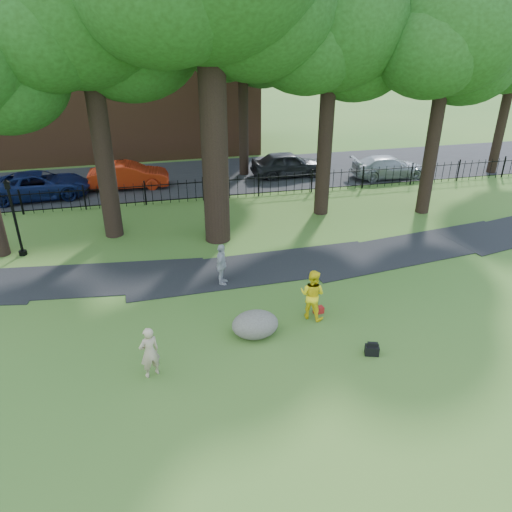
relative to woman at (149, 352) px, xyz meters
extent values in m
plane|color=#356222|center=(3.20, 1.58, -0.79)|extent=(120.00, 120.00, 0.00)
cube|color=black|center=(4.20, 5.48, -0.79)|extent=(36.07, 3.85, 0.03)
cube|color=black|center=(3.20, 17.58, -0.79)|extent=(80.00, 7.00, 0.02)
cube|color=black|center=(3.20, 13.58, 0.23)|extent=(44.00, 0.04, 0.04)
cube|color=black|center=(3.20, 13.58, -0.61)|extent=(44.00, 0.04, 0.04)
cube|color=brown|center=(-0.80, 25.58, 5.21)|extent=(18.00, 8.00, 12.00)
cylinder|color=black|center=(3.20, 8.58, 4.46)|extent=(1.10, 1.10, 10.50)
ellipsoid|color=#1C3B10|center=(5.09, 9.63, 8.51)|extent=(6.72, 6.72, 5.71)
ellipsoid|color=#1C3B10|center=(-4.45, 9.83, 6.03)|extent=(4.80, 4.80, 4.08)
cylinder|color=black|center=(-1.30, 10.08, 3.76)|extent=(0.80, 0.80, 9.10)
ellipsoid|color=#1C3B10|center=(-1.30, 10.08, 8.57)|extent=(7.20, 7.20, 6.12)
ellipsoid|color=#1C3B10|center=(0.32, 10.98, 7.27)|extent=(5.76, 5.76, 4.90)
ellipsoid|color=#1C3B10|center=(-2.74, 9.36, 7.79)|extent=(5.40, 5.40, 4.59)
cylinder|color=black|center=(8.70, 10.58, 3.41)|extent=(0.70, 0.70, 8.40)
ellipsoid|color=#1C3B10|center=(8.70, 10.58, 7.85)|extent=(6.60, 6.60, 5.61)
ellipsoid|color=#1C3B10|center=(10.18, 11.40, 6.65)|extent=(5.28, 5.28, 4.49)
ellipsoid|color=#1C3B10|center=(7.38, 9.92, 7.13)|extent=(4.95, 4.95, 4.21)
cylinder|color=black|center=(13.70, 9.58, 3.23)|extent=(0.64, 0.64, 8.05)
ellipsoid|color=#1C3B10|center=(13.70, 9.58, 7.49)|extent=(6.20, 6.20, 5.27)
ellipsoid|color=#1C3B10|center=(15.09, 10.35, 6.34)|extent=(4.96, 4.96, 4.22)
ellipsoid|color=#1C3B10|center=(12.46, 8.96, 6.80)|extent=(4.65, 4.65, 3.95)
imported|color=tan|center=(0.00, 0.00, 0.00)|extent=(0.68, 0.57, 1.58)
imported|color=yellow|center=(5.30, 1.79, 0.08)|extent=(1.08, 1.06, 1.75)
imported|color=#A7A6AB|center=(2.75, 4.62, 0.01)|extent=(0.71, 1.02, 1.61)
ellipsoid|color=#615B51|center=(3.26, 1.24, -0.36)|extent=(1.69, 1.41, 0.86)
cylinder|color=black|center=(-4.97, 8.83, 0.66)|extent=(0.11, 0.11, 2.90)
cylinder|color=black|center=(-4.97, 8.83, -0.70)|extent=(0.33, 0.33, 0.18)
cube|color=black|center=(-4.97, 8.83, 2.24)|extent=(0.25, 0.25, 0.27)
cone|color=black|center=(-4.97, 8.83, 2.43)|extent=(0.29, 0.29, 0.15)
cube|color=black|center=(6.44, -0.50, -0.64)|extent=(0.46, 0.36, 0.31)
cube|color=maroon|center=(5.62, 1.98, -0.68)|extent=(0.36, 0.26, 0.23)
imported|color=#AD250D|center=(-0.61, 16.53, -0.07)|extent=(4.45, 1.71, 1.45)
imported|color=#0D1742|center=(-5.25, 15.91, -0.08)|extent=(5.24, 2.69, 1.41)
imported|color=black|center=(8.69, 16.63, -0.05)|extent=(4.41, 1.83, 1.49)
imported|color=#9EA2A7|center=(14.49, 15.08, -0.15)|extent=(4.53, 2.04, 1.29)
camera|label=1|loc=(0.46, -11.41, 8.58)|focal=35.00mm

